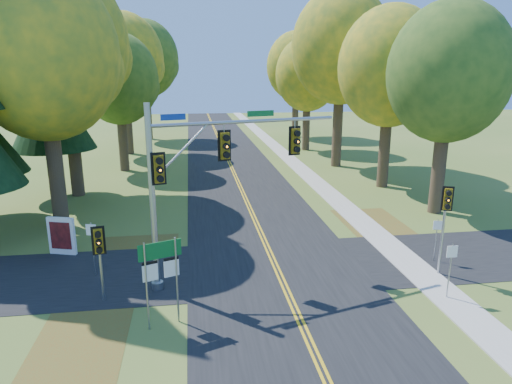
{
  "coord_description": "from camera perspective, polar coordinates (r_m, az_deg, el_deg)",
  "views": [
    {
      "loc": [
        -3.64,
        -17.03,
        8.69
      ],
      "look_at": [
        -0.71,
        3.33,
        3.2
      ],
      "focal_mm": 32.0,
      "sensor_mm": 36.0,
      "label": 1
    }
  ],
  "objects": [
    {
      "name": "ground",
      "position": [
        19.46,
        3.54,
        -11.6
      ],
      "size": [
        160.0,
        160.0,
        0.0
      ],
      "primitive_type": "plane",
      "color": "#456022",
      "rests_on": "ground"
    },
    {
      "name": "road_main",
      "position": [
        19.46,
        3.54,
        -11.58
      ],
      "size": [
        8.0,
        160.0,
        0.02
      ],
      "primitive_type": "cube",
      "color": "black",
      "rests_on": "ground"
    },
    {
      "name": "road_cross",
      "position": [
        21.23,
        2.44,
        -9.2
      ],
      "size": [
        60.0,
        6.0,
        0.02
      ],
      "primitive_type": "cube",
      "color": "black",
      "rests_on": "ground"
    },
    {
      "name": "centerline_left",
      "position": [
        19.43,
        3.25,
        -11.56
      ],
      "size": [
        0.1,
        160.0,
        0.01
      ],
      "primitive_type": "cube",
      "color": "gold",
      "rests_on": "road_main"
    },
    {
      "name": "centerline_right",
      "position": [
        19.47,
        3.83,
        -11.51
      ],
      "size": [
        0.1,
        160.0,
        0.01
      ],
      "primitive_type": "cube",
      "color": "gold",
      "rests_on": "road_main"
    },
    {
      "name": "sidewalk_east",
      "position": [
        21.49,
        20.2,
        -9.8
      ],
      "size": [
        1.6,
        160.0,
        0.06
      ],
      "primitive_type": "cube",
      "color": "#9E998E",
      "rests_on": "ground"
    },
    {
      "name": "leaf_patch_w_near",
      "position": [
        22.93,
        -14.86,
        -7.84
      ],
      "size": [
        4.0,
        6.0,
        0.0
      ],
      "primitive_type": "cube",
      "color": "brown",
      "rests_on": "ground"
    },
    {
      "name": "leaf_patch_e",
      "position": [
        26.74,
        15.35,
        -4.57
      ],
      "size": [
        3.5,
        8.0,
        0.0
      ],
      "primitive_type": "cube",
      "color": "brown",
      "rests_on": "ground"
    },
    {
      "name": "leaf_patch_w_far",
      "position": [
        16.95,
        -21.04,
        -16.98
      ],
      "size": [
        3.0,
        5.0,
        0.0
      ],
      "primitive_type": "cube",
      "color": "brown",
      "rests_on": "ground"
    },
    {
      "name": "tree_w_a",
      "position": [
        27.47,
        -24.94,
        15.27
      ],
      "size": [
        8.0,
        8.0,
        14.15
      ],
      "color": "#38281C",
      "rests_on": "ground"
    },
    {
      "name": "tree_e_a",
      "position": [
        29.95,
        22.99,
        13.5
      ],
      "size": [
        7.2,
        7.2,
        12.73
      ],
      "color": "#38281C",
      "rests_on": "ground"
    },
    {
      "name": "tree_w_b",
      "position": [
        34.33,
        -22.8,
        16.64
      ],
      "size": [
        8.6,
        8.6,
        15.38
      ],
      "color": "#38281C",
      "rests_on": "ground"
    },
    {
      "name": "tree_e_b",
      "position": [
        35.73,
        16.5,
        14.69
      ],
      "size": [
        7.6,
        7.6,
        13.33
      ],
      "color": "#38281C",
      "rests_on": "ground"
    },
    {
      "name": "tree_w_c",
      "position": [
        41.93,
        -16.73,
        13.31
      ],
      "size": [
        6.8,
        6.8,
        11.91
      ],
      "color": "#38281C",
      "rests_on": "ground"
    },
    {
      "name": "tree_e_c",
      "position": [
        42.95,
        10.66,
        17.33
      ],
      "size": [
        8.8,
        8.8,
        15.79
      ],
      "color": "#38281C",
      "rests_on": "ground"
    },
    {
      "name": "tree_w_d",
      "position": [
        50.65,
        -16.15,
        15.61
      ],
      "size": [
        8.2,
        8.2,
        14.56
      ],
      "color": "#38281C",
      "rests_on": "ground"
    },
    {
      "name": "tree_e_d",
      "position": [
        51.55,
        6.51,
        14.35
      ],
      "size": [
        7.0,
        7.0,
        12.32
      ],
      "color": "#38281C",
      "rests_on": "ground"
    },
    {
      "name": "tree_w_e",
      "position": [
        61.36,
        -13.65,
        15.83
      ],
      "size": [
        8.4,
        8.4,
        14.97
      ],
      "color": "#38281C",
      "rests_on": "ground"
    },
    {
      "name": "tree_e_e",
      "position": [
        62.24,
        5.1,
        15.35
      ],
      "size": [
        7.8,
        7.8,
        13.74
      ],
      "color": "#38281C",
      "rests_on": "ground"
    },
    {
      "name": "pine_c",
      "position": [
        34.35,
        -24.94,
        15.28
      ],
      "size": [
        5.6,
        5.6,
        20.56
      ],
      "color": "#38281C",
      "rests_on": "ground"
    },
    {
      "name": "traffic_mast",
      "position": [
        18.41,
        -6.72,
        2.8
      ],
      "size": [
        8.03,
        2.71,
        7.54
      ],
      "rotation": [
        0.0,
        0.0,
        0.28
      ],
      "color": "#929599",
      "rests_on": "ground"
    },
    {
      "name": "east_signal_pole",
      "position": [
        20.78,
        22.67,
        -1.94
      ],
      "size": [
        0.45,
        0.54,
        4.05
      ],
      "rotation": [
        0.0,
        0.0,
        -0.36
      ],
      "color": "#9A9CA2",
      "rests_on": "ground"
    },
    {
      "name": "ped_signal_pole",
      "position": [
        18.15,
        -19.03,
        -6.45
      ],
      "size": [
        0.49,
        0.57,
        3.13
      ],
      "rotation": [
        0.0,
        0.0,
        0.21
      ],
      "color": "gray",
      "rests_on": "ground"
    },
    {
      "name": "route_sign_cluster",
      "position": [
        16.04,
        -11.81,
        -9.04
      ],
      "size": [
        1.42,
        0.56,
        3.2
      ],
      "rotation": [
        0.0,
        0.0,
        0.35
      ],
      "color": "gray",
      "rests_on": "ground"
    },
    {
      "name": "info_kiosk",
      "position": [
        24.08,
        -23.11,
        -5.09
      ],
      "size": [
        1.35,
        0.59,
        1.88
      ],
      "rotation": [
        0.0,
        0.0,
        -0.3
      ],
      "color": "white",
      "rests_on": "ground"
    },
    {
      "name": "reg_sign_e_north",
      "position": [
        22.81,
        21.65,
        -4.76
      ],
      "size": [
        0.39,
        0.1,
        2.07
      ],
      "rotation": [
        0.0,
        0.0,
        -0.2
      ],
      "color": "gray",
      "rests_on": "ground"
    },
    {
      "name": "reg_sign_e_south",
      "position": [
        19.3,
        23.18,
        -7.98
      ],
      "size": [
        0.44,
        0.06,
        2.29
      ],
      "rotation": [
        0.0,
        0.0,
        0.0
      ],
      "color": "gray",
      "rests_on": "ground"
    },
    {
      "name": "reg_sign_w",
      "position": [
        20.94,
        -19.8,
        -5.59
      ],
      "size": [
        0.45,
        0.17,
        2.43
      ],
      "rotation": [
        0.0,
        0.0,
        -0.31
      ],
      "color": "gray",
      "rests_on": "ground"
    }
  ]
}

